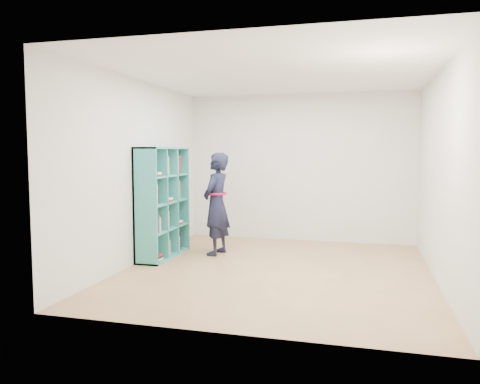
# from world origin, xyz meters

# --- Properties ---
(floor) EXTENTS (4.50, 4.50, 0.00)m
(floor) POSITION_xyz_m (0.00, 0.00, 0.00)
(floor) COLOR #987445
(floor) RESTS_ON ground
(ceiling) EXTENTS (4.50, 4.50, 0.00)m
(ceiling) POSITION_xyz_m (0.00, 0.00, 2.60)
(ceiling) COLOR white
(ceiling) RESTS_ON wall_back
(wall_left) EXTENTS (0.02, 4.50, 2.60)m
(wall_left) POSITION_xyz_m (-2.00, 0.00, 1.30)
(wall_left) COLOR silver
(wall_left) RESTS_ON floor
(wall_right) EXTENTS (0.02, 4.50, 2.60)m
(wall_right) POSITION_xyz_m (2.00, 0.00, 1.30)
(wall_right) COLOR silver
(wall_right) RESTS_ON floor
(wall_back) EXTENTS (4.00, 0.02, 2.60)m
(wall_back) POSITION_xyz_m (0.00, 2.25, 1.30)
(wall_back) COLOR silver
(wall_back) RESTS_ON floor
(wall_front) EXTENTS (4.00, 0.02, 2.60)m
(wall_front) POSITION_xyz_m (0.00, -2.25, 1.30)
(wall_front) COLOR silver
(wall_front) RESTS_ON floor
(bookshelf) EXTENTS (0.36, 1.24, 1.65)m
(bookshelf) POSITION_xyz_m (-1.84, 0.42, 0.81)
(bookshelf) COLOR teal
(bookshelf) RESTS_ON floor
(person) EXTENTS (0.45, 0.62, 1.57)m
(person) POSITION_xyz_m (-1.07, 0.75, 0.79)
(person) COLOR black
(person) RESTS_ON floor
(smartphone) EXTENTS (0.02, 0.11, 0.14)m
(smartphone) POSITION_xyz_m (-1.22, 0.85, 0.89)
(smartphone) COLOR silver
(smartphone) RESTS_ON person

